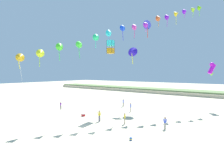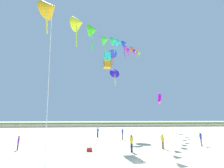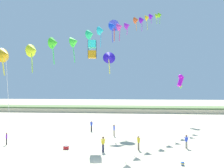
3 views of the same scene
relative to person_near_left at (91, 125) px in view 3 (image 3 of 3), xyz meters
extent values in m
plane|color=beige|center=(4.27, -16.51, -0.98)|extent=(240.00, 240.00, 0.00)
cube|color=beige|center=(4.27, 31.77, -0.45)|extent=(120.00, 9.66, 1.06)
cube|color=#6B844C|center=(4.27, 31.77, 0.23)|extent=(120.00, 8.21, 0.61)
cylinder|color=black|center=(-0.06, 0.05, -0.56)|extent=(0.12, 0.12, 0.86)
cylinder|color=black|center=(0.06, -0.05, -0.56)|extent=(0.12, 0.12, 0.86)
cylinder|color=blue|center=(0.00, 0.00, 0.18)|extent=(0.23, 0.23, 0.61)
cylinder|color=blue|center=(-0.15, 0.12, 0.22)|extent=(0.21, 0.19, 0.58)
cylinder|color=blue|center=(0.15, -0.12, 0.22)|extent=(0.21, 0.19, 0.58)
sphere|color=beige|center=(0.00, 0.00, 0.60)|extent=(0.23, 0.23, 0.23)
cylinder|color=#726656|center=(4.01, -3.56, -0.56)|extent=(0.12, 0.12, 0.85)
cylinder|color=#726656|center=(3.95, -3.43, -0.56)|extent=(0.12, 0.12, 0.85)
cylinder|color=blue|center=(3.98, -3.50, 0.16)|extent=(0.22, 0.22, 0.60)
cylinder|color=blue|center=(4.06, -3.67, 0.21)|extent=(0.16, 0.22, 0.57)
cylinder|color=blue|center=(3.90, -3.32, 0.21)|extent=(0.16, 0.22, 0.57)
sphere|color=brown|center=(3.98, -3.50, 0.58)|extent=(0.23, 0.23, 0.23)
cylinder|color=#282D4C|center=(3.46, -12.22, -0.55)|extent=(0.13, 0.13, 0.86)
cylinder|color=#282D4C|center=(3.58, -12.13, -0.55)|extent=(0.13, 0.13, 0.86)
cylinder|color=yellow|center=(3.52, -12.17, 0.18)|extent=(0.23, 0.23, 0.61)
cylinder|color=yellow|center=(3.37, -12.30, 0.22)|extent=(0.21, 0.19, 0.58)
cylinder|color=yellow|center=(3.67, -12.05, 0.22)|extent=(0.21, 0.19, 0.58)
sphere|color=brown|center=(3.52, -12.17, 0.60)|extent=(0.23, 0.23, 0.23)
cylinder|color=gray|center=(12.95, -9.73, -0.58)|extent=(0.12, 0.12, 0.80)
cylinder|color=gray|center=(12.82, -9.79, -0.58)|extent=(0.12, 0.12, 0.80)
cylinder|color=blue|center=(12.89, -9.76, 0.10)|extent=(0.21, 0.21, 0.57)
cylinder|color=blue|center=(13.05, -9.68, 0.14)|extent=(0.21, 0.15, 0.54)
cylinder|color=blue|center=(12.72, -9.84, 0.14)|extent=(0.21, 0.15, 0.54)
sphere|color=brown|center=(12.89, -9.76, 0.50)|extent=(0.22, 0.22, 0.22)
cylinder|color=#726656|center=(7.42, -11.07, -0.57)|extent=(0.12, 0.12, 0.82)
cylinder|color=#726656|center=(7.33, -10.95, -0.57)|extent=(0.12, 0.12, 0.82)
cylinder|color=yellow|center=(7.38, -11.01, 0.12)|extent=(0.22, 0.22, 0.58)
cylinder|color=yellow|center=(7.49, -11.16, 0.17)|extent=(0.18, 0.20, 0.55)
cylinder|color=yellow|center=(7.26, -10.86, 0.17)|extent=(0.18, 0.20, 0.55)
sphere|color=tan|center=(7.38, -11.01, 0.53)|extent=(0.22, 0.22, 0.22)
cylinder|color=black|center=(-8.74, -9.97, -0.60)|extent=(0.11, 0.11, 0.76)
cylinder|color=black|center=(-8.70, -10.10, -0.60)|extent=(0.11, 0.11, 0.76)
cylinder|color=purple|center=(-8.72, -10.03, 0.04)|extent=(0.20, 0.20, 0.54)
cylinder|color=purple|center=(-8.77, -9.87, 0.08)|extent=(0.13, 0.19, 0.51)
cylinder|color=purple|center=(-8.67, -10.20, 0.08)|extent=(0.13, 0.19, 0.51)
sphere|color=#9E7051|center=(-8.72, -10.03, 0.42)|extent=(0.21, 0.21, 0.21)
cone|color=gold|center=(-2.81, -20.81, 8.53)|extent=(1.17, 1.32, 1.14)
cylinder|color=yellow|center=(-2.87, -20.95, 7.63)|extent=(0.21, 0.20, 1.37)
cone|color=#D4E922|center=(-1.55, -18.62, 9.17)|extent=(1.13, 1.31, 1.12)
cylinder|color=#A9E539|center=(-1.61, -18.76, 8.12)|extent=(0.18, 0.15, 1.67)
cone|color=#3FD729|center=(-0.61, -16.05, 10.29)|extent=(1.05, 1.28, 1.13)
cylinder|color=#39E54C|center=(-0.67, -16.19, 9.15)|extent=(0.25, 0.10, 1.83)
cone|color=#42EC3A|center=(0.64, -13.32, 10.91)|extent=(1.15, 1.30, 1.21)
cylinder|color=#39E55B|center=(0.58, -13.46, 9.68)|extent=(0.30, 0.16, 2.04)
cone|color=#23D27E|center=(1.90, -10.89, 12.24)|extent=(1.19, 1.32, 1.13)
cylinder|color=#39E5BC|center=(1.84, -11.03, 11.20)|extent=(0.17, 0.24, 1.64)
cone|color=#22CBD5|center=(2.83, -8.68, 13.16)|extent=(1.12, 1.30, 1.12)
cylinder|color=#39B2E5|center=(2.77, -8.82, 12.00)|extent=(0.14, 0.12, 1.90)
cone|color=blue|center=(4.05, -6.28, 14.35)|extent=(1.23, 1.35, 1.19)
cylinder|color=#3A39E5|center=(3.99, -6.41, 13.11)|extent=(0.16, 0.29, 2.05)
cone|color=#D53CB4|center=(4.87, -3.56, 14.93)|extent=(1.19, 1.33, 1.17)
cylinder|color=#E53996|center=(4.81, -3.70, 13.74)|extent=(0.23, 0.15, 1.93)
cone|color=purple|center=(5.89, -0.97, 15.75)|extent=(1.25, 1.37, 1.19)
cylinder|color=#DF39E5|center=(5.83, -1.11, 14.91)|extent=(0.19, 0.16, 1.26)
cone|color=#D15225|center=(7.30, 1.58, 17.30)|extent=(1.19, 1.31, 1.11)
cylinder|color=orange|center=(7.24, 1.44, 16.29)|extent=(0.12, 0.08, 1.57)
cone|color=#6D13CD|center=(8.31, 3.81, 17.92)|extent=(1.17, 1.31, 1.11)
cylinder|color=#B539E5|center=(8.25, 3.67, 16.78)|extent=(0.12, 0.28, 1.86)
cone|color=yellow|center=(9.34, 6.25, 19.04)|extent=(1.15, 1.30, 1.21)
cylinder|color=#DAE539|center=(9.28, 6.11, 17.75)|extent=(0.16, 0.24, 2.13)
cone|color=#7014E9|center=(10.31, 9.15, 20.13)|extent=(1.20, 1.32, 1.13)
cylinder|color=#AD39E5|center=(10.25, 9.01, 19.30)|extent=(0.13, 0.20, 1.23)
cone|color=#AAE728|center=(11.63, 11.27, 20.88)|extent=(1.18, 1.31, 1.22)
cylinder|color=#85E539|center=(11.57, 11.14, 19.90)|extent=(0.26, 0.09, 1.52)
cone|color=#6BCE14|center=(12.48, 13.79, 21.76)|extent=(1.15, 1.30, 1.10)
cylinder|color=#60E539|center=(12.42, 13.65, 20.66)|extent=(0.23, 0.11, 1.77)
cylinder|color=silver|center=(-2.58, -20.55, 3.64)|extent=(0.13, 0.98, 9.25)
cone|color=blue|center=(3.26, 5.10, 17.48)|extent=(2.26, 1.77, 2.15)
cone|color=red|center=(3.26, 5.10, 17.50)|extent=(1.25, 1.01, 1.20)
cylinder|color=red|center=(3.26, 5.10, 15.86)|extent=(0.13, 0.16, 2.62)
cone|color=#2A17C5|center=(3.05, -1.41, 10.81)|extent=(2.12, 1.52, 2.03)
cone|color=yellow|center=(3.05, -1.41, 10.83)|extent=(1.18, 0.87, 1.13)
cylinder|color=yellow|center=(3.05, -1.41, 9.36)|extent=(0.26, 0.37, 2.32)
cube|color=orange|center=(1.24, -6.27, 10.53)|extent=(1.19, 1.19, 0.98)
cube|color=#2DE5E3|center=(1.24, -6.27, 11.93)|extent=(1.19, 1.19, 0.98)
cylinder|color=black|center=(1.72, -5.67, 11.23)|extent=(0.04, 0.04, 2.39)
cylinder|color=black|center=(0.65, -5.79, 11.23)|extent=(0.04, 0.04, 2.39)
cylinder|color=black|center=(0.77, -6.86, 11.23)|extent=(0.04, 0.04, 2.39)
cylinder|color=black|center=(1.84, -6.74, 11.23)|extent=(0.04, 0.04, 2.39)
cylinder|color=#C514DC|center=(15.84, 9.12, 7.28)|extent=(1.79, 1.73, 2.21)
sphere|color=#C514DC|center=(15.84, 9.12, 8.21)|extent=(0.87, 0.87, 0.87)
cone|color=#75E52D|center=(15.84, 9.12, 6.15)|extent=(1.05, 1.05, 0.66)
sphere|color=black|center=(15.84, 9.12, 8.46)|extent=(0.18, 0.18, 0.18)
cube|color=red|center=(-0.84, -11.35, -0.80)|extent=(0.56, 0.40, 0.36)
cube|color=white|center=(-0.84, -11.35, -0.59)|extent=(0.58, 0.41, 0.06)
cylinder|color=black|center=(-0.84, -11.35, -0.53)|extent=(0.45, 0.03, 0.03)
sphere|color=blue|center=(11.24, -15.86, -0.80)|extent=(0.36, 0.36, 0.36)
cylinder|color=yellow|center=(11.24, -15.86, -0.80)|extent=(0.36, 0.36, 0.09)
camera|label=1|loc=(20.76, -32.23, 6.42)|focal=28.00mm
camera|label=2|loc=(0.00, -28.41, 2.55)|focal=24.00mm
camera|label=3|loc=(6.92, -37.82, 6.03)|focal=38.00mm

